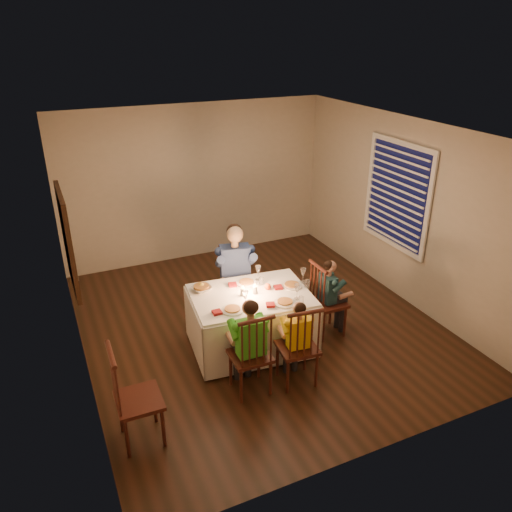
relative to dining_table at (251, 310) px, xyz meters
name	(u,v)px	position (x,y,z in m)	size (l,w,h in m)	color
ground	(258,323)	(0.31, 0.45, -0.54)	(5.00, 5.00, 0.00)	black
wall_left	(70,268)	(-1.94, 0.45, 0.76)	(0.02, 5.00, 2.60)	#BAB09F
wall_right	(402,210)	(2.56, 0.45, 0.76)	(0.02, 5.00, 2.60)	#BAB09F
wall_back	(196,183)	(0.31, 2.95, 0.76)	(4.50, 0.02, 2.60)	#BAB09F
ceiling	(259,130)	(0.31, 0.45, 2.06)	(5.00, 5.00, 0.00)	white
dining_table	(251,310)	(0.00, 0.00, 0.00)	(1.55, 1.19, 0.72)	white
chair_adult	(236,316)	(0.11, 0.74, -0.54)	(0.42, 0.40, 1.03)	#35140E
chair_near_left	(250,389)	(-0.34, -0.75, -0.54)	(0.42, 0.40, 1.03)	#35140E
chair_near_right	(296,381)	(0.19, -0.83, -0.54)	(0.42, 0.40, 1.03)	#35140E
chair_end	(326,332)	(1.04, -0.12, -0.54)	(0.42, 0.40, 1.03)	#35140E
chair_extra	(144,438)	(-1.59, -0.98, -0.54)	(0.45, 0.42, 1.08)	#35140E
adult	(236,316)	(0.11, 0.74, -0.54)	(0.52, 0.48, 1.36)	navy
child_green	(250,389)	(-0.34, -0.75, -0.54)	(0.40, 0.37, 1.15)	green
child_yellow	(296,381)	(0.19, -0.83, -0.54)	(0.34, 0.31, 1.04)	yellow
child_teal	(326,332)	(1.04, -0.12, -0.54)	(0.34, 0.32, 1.05)	#1A3A42
setting_adult	(246,283)	(0.06, 0.27, 0.23)	(0.26, 0.26, 0.02)	white
setting_green	(232,310)	(-0.34, -0.26, 0.23)	(0.26, 0.26, 0.02)	white
setting_yellow	(285,303)	(0.27, -0.36, 0.23)	(0.26, 0.26, 0.02)	white
setting_teal	(292,285)	(0.55, -0.03, 0.23)	(0.26, 0.26, 0.02)	white
candle_left	(243,292)	(-0.10, 0.01, 0.27)	(0.06, 0.06, 0.10)	white
candle_right	(255,290)	(0.05, -0.01, 0.27)	(0.06, 0.06, 0.10)	white
squash	(201,286)	(-0.50, 0.36, 0.26)	(0.09, 0.09, 0.09)	gold
orange_fruit	(268,286)	(0.24, 0.03, 0.26)	(0.08, 0.08, 0.08)	#F85114
serving_bowl	(201,288)	(-0.51, 0.33, 0.25)	(0.24, 0.24, 0.06)	white
wall_mirror	(68,241)	(-1.91, 0.75, 0.96)	(0.06, 0.95, 1.15)	black
window_blinds	(396,195)	(2.51, 0.55, 0.96)	(0.07, 1.34, 1.54)	black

